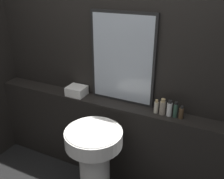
% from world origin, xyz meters
% --- Properties ---
extents(wall_back, '(8.00, 0.06, 2.50)m').
position_xyz_m(wall_back, '(0.00, 1.39, 1.25)').
color(wall_back, black).
rests_on(wall_back, ground_plane).
extents(vanity_counter, '(2.84, 0.21, 0.90)m').
position_xyz_m(vanity_counter, '(0.00, 1.26, 0.45)').
color(vanity_counter, black).
rests_on(vanity_counter, ground_plane).
extents(pedestal_sink, '(0.51, 0.51, 0.87)m').
position_xyz_m(pedestal_sink, '(0.04, 0.78, 0.54)').
color(pedestal_sink, white).
rests_on(pedestal_sink, ground_plane).
extents(mirror, '(0.66, 0.03, 0.90)m').
position_xyz_m(mirror, '(0.06, 1.34, 1.35)').
color(mirror, black).
rests_on(mirror, vanity_counter).
extents(towel_stack, '(0.20, 0.17, 0.10)m').
position_xyz_m(towel_stack, '(-0.43, 1.26, 0.95)').
color(towel_stack, white).
rests_on(towel_stack, vanity_counter).
extents(shampoo_bottle, '(0.04, 0.04, 0.13)m').
position_xyz_m(shampoo_bottle, '(0.46, 1.26, 0.97)').
color(shampoo_bottle, beige).
rests_on(shampoo_bottle, vanity_counter).
extents(conditioner_bottle, '(0.05, 0.05, 0.16)m').
position_xyz_m(conditioner_bottle, '(0.52, 1.26, 0.98)').
color(conditioner_bottle, gray).
rests_on(conditioner_bottle, vanity_counter).
extents(lotion_bottle, '(0.05, 0.05, 0.16)m').
position_xyz_m(lotion_bottle, '(0.58, 1.26, 0.98)').
color(lotion_bottle, white).
rests_on(lotion_bottle, vanity_counter).
extents(body_wash_bottle, '(0.04, 0.04, 0.15)m').
position_xyz_m(body_wash_bottle, '(0.64, 1.26, 0.97)').
color(body_wash_bottle, '#2D4C3D').
rests_on(body_wash_bottle, vanity_counter).
extents(hand_soap_bottle, '(0.04, 0.04, 0.12)m').
position_xyz_m(hand_soap_bottle, '(0.69, 1.26, 0.96)').
color(hand_soap_bottle, '#4C3823').
rests_on(hand_soap_bottle, vanity_counter).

